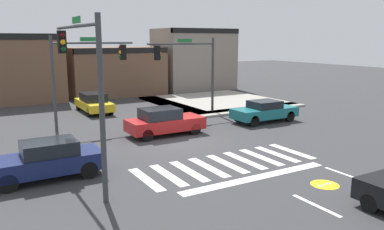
# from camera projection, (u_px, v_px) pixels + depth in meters

# --- Properties ---
(ground_plane) EXTENTS (120.00, 120.00, 0.00)m
(ground_plane) POSITION_uv_depth(u_px,v_px,m) (178.00, 141.00, 20.69)
(ground_plane) COLOR #353538
(crosswalk_near) EXTENTS (8.02, 2.83, 0.01)m
(crosswalk_near) POSITION_uv_depth(u_px,v_px,m) (227.00, 164.00, 16.87)
(crosswalk_near) COLOR silver
(crosswalk_near) RESTS_ON ground_plane
(bike_detector_marking) EXTENTS (1.05, 1.05, 0.01)m
(bike_detector_marking) POSITION_uv_depth(u_px,v_px,m) (325.00, 185.00, 14.43)
(bike_detector_marking) COLOR yellow
(bike_detector_marking) RESTS_ON ground_plane
(curb_corner_northeast) EXTENTS (10.00, 10.60, 0.15)m
(curb_corner_northeast) POSITION_uv_depth(u_px,v_px,m) (214.00, 102.00, 32.86)
(curb_corner_northeast) COLOR #9E998E
(curb_corner_northeast) RESTS_ON ground_plane
(storefront_row) EXTENTS (25.86, 6.14, 6.42)m
(storefront_row) POSITION_uv_depth(u_px,v_px,m) (112.00, 65.00, 37.50)
(storefront_row) COLOR brown
(storefront_row) RESTS_ON ground_plane
(traffic_signal_southwest) EXTENTS (0.32, 5.87, 6.11)m
(traffic_signal_southwest) POSITION_uv_depth(u_px,v_px,m) (82.00, 67.00, 13.98)
(traffic_signal_southwest) COLOR #383A3D
(traffic_signal_southwest) RESTS_ON ground_plane
(traffic_signal_northeast) EXTENTS (5.17, 0.32, 5.44)m
(traffic_signal_northeast) POSITION_uv_depth(u_px,v_px,m) (189.00, 62.00, 26.81)
(traffic_signal_northeast) COLOR #383A3D
(traffic_signal_northeast) RESTS_ON ground_plane
(traffic_signal_northwest) EXTENTS (4.98, 0.32, 5.54)m
(traffic_signal_northwest) POSITION_uv_depth(u_px,v_px,m) (86.00, 65.00, 23.11)
(traffic_signal_northwest) COLOR #383A3D
(traffic_signal_northwest) RESTS_ON ground_plane
(car_red) EXTENTS (4.32, 1.84, 1.55)m
(car_red) POSITION_uv_depth(u_px,v_px,m) (164.00, 121.00, 21.84)
(car_red) COLOR red
(car_red) RESTS_ON ground_plane
(car_navy) EXTENTS (4.18, 1.73, 1.50)m
(car_navy) POSITION_uv_depth(u_px,v_px,m) (47.00, 160.00, 14.91)
(car_navy) COLOR #141E4C
(car_navy) RESTS_ON ground_plane
(car_yellow) EXTENTS (1.77, 4.42, 1.44)m
(car_yellow) POSITION_uv_depth(u_px,v_px,m) (94.00, 103.00, 28.65)
(car_yellow) COLOR gold
(car_yellow) RESTS_ON ground_plane
(car_teal) EXTENTS (4.39, 1.78, 1.40)m
(car_teal) POSITION_uv_depth(u_px,v_px,m) (264.00, 111.00, 25.31)
(car_teal) COLOR #196B70
(car_teal) RESTS_ON ground_plane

